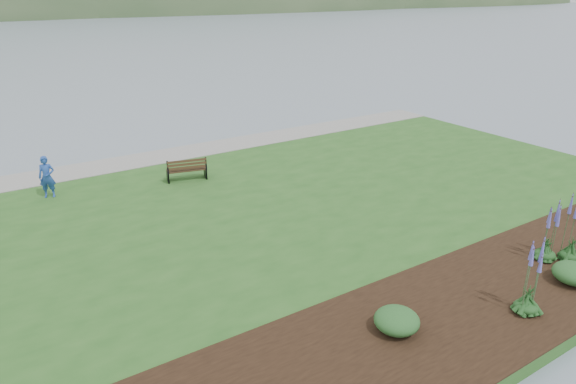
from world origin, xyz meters
The scene contains 12 objects.
ground centered at (0.00, 0.00, 0.00)m, with size 600.00×600.00×0.00m, color slate.
lawn centered at (0.00, -2.00, 0.20)m, with size 34.00×20.00×0.40m, color #23501C.
shoreline_path centered at (0.00, 6.90, 0.42)m, with size 34.00×2.20×0.03m, color gray.
garden_bed centered at (3.00, -9.80, 0.42)m, with size 24.00×4.40×0.04m, color black.
far_hillside centered at (20.00, 170.00, 0.00)m, with size 580.00×80.00×38.00m, color #304929, non-canonical shape.
park_bench centered at (-0.54, 3.07, 0.92)m, with size 1.79×1.06×1.04m.
person centered at (-5.87, 4.32, 1.39)m, with size 0.72×0.49×1.97m, color #214498.
echium_0 centered at (2.91, -10.79, 1.39)m, with size 0.62×0.62×2.31m.
echium_1 centered at (5.88, -9.44, 1.30)m, with size 0.62×0.62×2.12m.
echium_2 centered at (6.45, -9.90, 1.37)m, with size 0.62×0.62×2.28m.
shrub_0 centered at (-0.42, -9.53, 0.72)m, with size 1.11×1.11×0.55m, color #1E4C21.
shrub_1 centered at (5.30, -10.64, 0.72)m, with size 1.13×1.13×0.57m, color #1E4C21.
Camera 1 is at (-8.25, -16.75, 8.18)m, focal length 32.00 mm.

